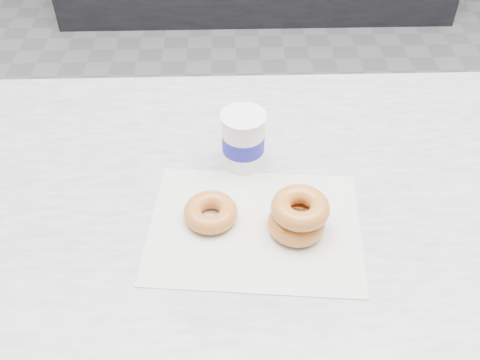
# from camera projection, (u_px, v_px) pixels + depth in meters

# --- Properties ---
(ground) EXTENTS (5.00, 5.00, 0.00)m
(ground) POSITION_uv_depth(u_px,v_px,m) (283.00, 253.00, 1.98)
(ground) COLOR gray
(ground) RESTS_ON ground
(counter) EXTENTS (3.06, 0.76, 0.90)m
(counter) POSITION_uv_depth(u_px,v_px,m) (316.00, 331.00, 1.23)
(counter) COLOR #333335
(counter) RESTS_ON ground
(wax_paper) EXTENTS (0.36, 0.29, 0.00)m
(wax_paper) POSITION_uv_depth(u_px,v_px,m) (255.00, 227.00, 0.87)
(wax_paper) COLOR silver
(wax_paper) RESTS_ON counter
(donut_single) EXTENTS (0.09, 0.09, 0.03)m
(donut_single) POSITION_uv_depth(u_px,v_px,m) (211.00, 212.00, 0.87)
(donut_single) COLOR orange
(donut_single) RESTS_ON wax_paper
(donut_stack) EXTENTS (0.12, 0.12, 0.06)m
(donut_stack) POSITION_uv_depth(u_px,v_px,m) (298.00, 216.00, 0.84)
(donut_stack) COLOR orange
(donut_stack) RESTS_ON wax_paper
(coffee_cup) EXTENTS (0.10, 0.10, 0.11)m
(coffee_cup) POSITION_uv_depth(u_px,v_px,m) (243.00, 139.00, 0.94)
(coffee_cup) COLOR white
(coffee_cup) RESTS_ON counter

